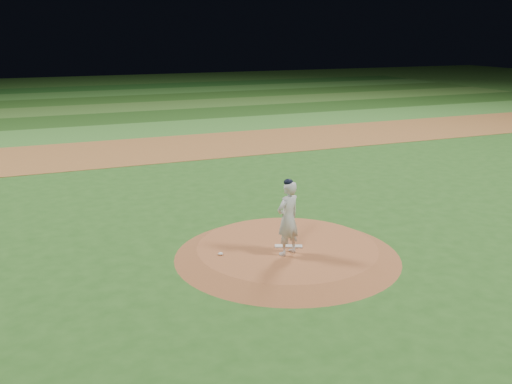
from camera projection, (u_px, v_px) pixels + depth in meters
ground at (287, 256)px, 13.96m from camera, size 120.00×120.00×0.00m
infield_dirt_band at (158, 149)px, 26.41m from camera, size 70.00×6.00×0.02m
outfield_stripe_0 at (135, 130)px, 31.31m from camera, size 70.00×5.00×0.02m
outfield_stripe_1 at (120, 118)px, 35.76m from camera, size 70.00×5.00×0.02m
outfield_stripe_2 at (108, 108)px, 40.20m from camera, size 70.00×5.00×0.02m
outfield_stripe_3 at (99, 100)px, 44.65m from camera, size 70.00×5.00×0.02m
outfield_stripe_4 at (91, 94)px, 49.10m from camera, size 70.00×5.00×0.02m
outfield_stripe_5 at (85, 89)px, 53.55m from camera, size 70.00×5.00×0.02m
pitchers_mound at (287, 251)px, 13.93m from camera, size 5.50×5.50×0.25m
pitching_rubber at (289, 246)px, 13.85m from camera, size 0.68×0.43×0.03m
rosin_bag at (221, 254)px, 13.35m from camera, size 0.12×0.12×0.07m
pitcher_on_mound at (288, 218)px, 13.18m from camera, size 0.76×0.63×1.83m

